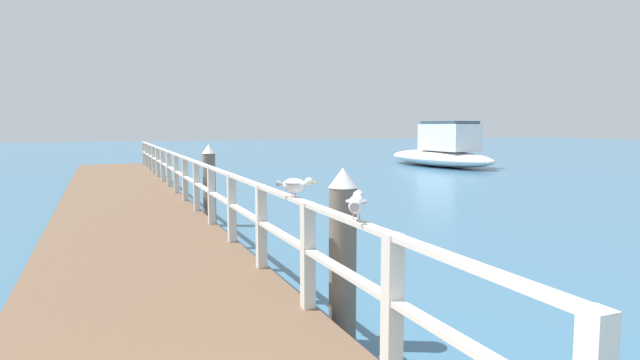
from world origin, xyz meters
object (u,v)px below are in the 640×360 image
at_px(dock_piling_far, 209,185).
at_px(seagull_background, 295,185).
at_px(dock_piling_near, 343,257).
at_px(boat_0, 442,151).
at_px(seagull_foreground, 357,203).

distance_m(dock_piling_far, seagull_background, 6.77).
height_order(dock_piling_near, seagull_background, dock_piling_near).
xyz_separation_m(seagull_background, boat_0, (15.58, 19.29, -0.81)).
height_order(dock_piling_far, boat_0, boat_0).
distance_m(dock_piling_near, seagull_background, 0.89).
xyz_separation_m(dock_piling_far, seagull_background, (-0.37, -6.73, 0.71)).
bearing_deg(dock_piling_near, seagull_foreground, -109.49).
bearing_deg(boat_0, dock_piling_near, 48.58).
relative_size(dock_piling_near, dock_piling_far, 1.00).
bearing_deg(seagull_background, seagull_foreground, 52.57).
xyz_separation_m(seagull_foreground, seagull_background, (0.00, 1.43, 0.00)).
xyz_separation_m(dock_piling_far, boat_0, (15.20, 12.57, -0.09)).
xyz_separation_m(dock_piling_near, seagull_foreground, (-0.38, -1.06, 0.71)).
bearing_deg(dock_piling_far, seagull_foreground, -92.64).
distance_m(seagull_foreground, seagull_background, 1.43).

